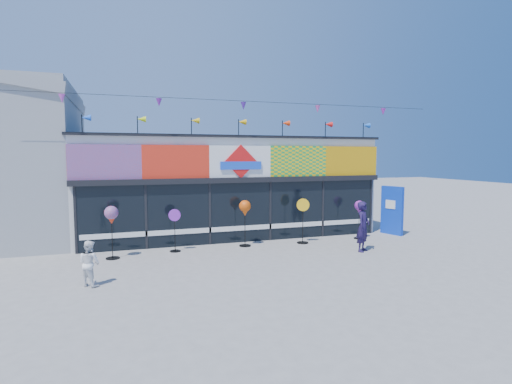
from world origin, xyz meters
name	(u,v)px	position (x,y,z in m)	size (l,w,h in m)	color
ground	(272,265)	(0.00, 0.00, 0.00)	(80.00, 80.00, 0.00)	gray
kite_shop	(225,185)	(0.00, 5.94, 2.05)	(16.00, 5.70, 5.31)	silver
blue_sign	(392,210)	(6.50, 2.89, 1.02)	(0.45, 1.02, 2.04)	#0D38C3
spinner_0	(111,217)	(-4.62, 2.33, 1.37)	(0.43, 0.43, 1.72)	black
spinner_1	(175,229)	(-2.59, 2.68, 0.78)	(0.41, 0.38, 1.48)	black
spinner_2	(245,209)	(-0.04, 2.71, 1.36)	(0.43, 0.43, 1.70)	black
spinner_3	(303,220)	(2.19, 2.49, 0.90)	(0.45, 0.43, 1.71)	black
spinner_4	(359,208)	(4.68, 2.54, 1.23)	(0.39, 0.39, 1.54)	black
adult_man	(363,227)	(3.61, 0.65, 0.87)	(0.64, 0.42, 1.74)	#1C123B
child	(89,263)	(-5.11, -0.34, 0.59)	(0.57, 0.33, 1.17)	white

